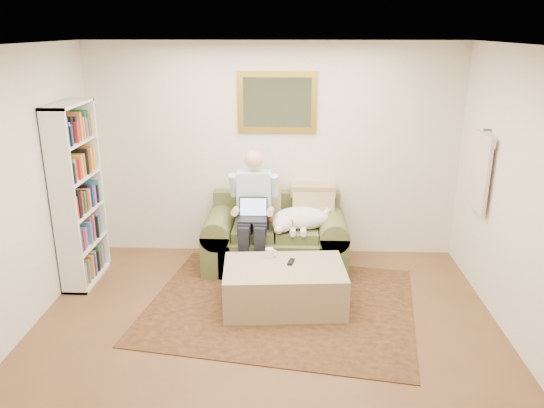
# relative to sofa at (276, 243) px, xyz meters

# --- Properties ---
(room_shell) EXTENTS (4.51, 5.00, 2.61)m
(room_shell) POSITION_rel_sofa_xyz_m (-0.05, -1.69, 1.01)
(room_shell) COLOR brown
(room_shell) RESTS_ON ground
(rug) EXTENTS (2.99, 2.55, 0.01)m
(rug) POSITION_rel_sofa_xyz_m (0.09, -0.97, -0.28)
(rug) COLOR black
(rug) RESTS_ON room_shell
(sofa) EXTENTS (1.67, 0.85, 1.00)m
(sofa) POSITION_rel_sofa_xyz_m (0.00, 0.00, 0.00)
(sofa) COLOR #5E6938
(sofa) RESTS_ON room_shell
(seated_man) EXTENTS (0.55, 0.79, 1.41)m
(seated_man) POSITION_rel_sofa_xyz_m (-0.25, -0.15, 0.42)
(seated_man) COLOR #8CC2D8
(seated_man) RESTS_ON sofa
(laptop) EXTENTS (0.33, 0.26, 0.24)m
(laptop) POSITION_rel_sofa_xyz_m (-0.25, -0.22, 0.45)
(laptop) COLOR black
(laptop) RESTS_ON seated_man
(sleeping_dog) EXTENTS (0.69, 0.43, 0.26)m
(sleeping_dog) POSITION_rel_sofa_xyz_m (0.30, -0.08, 0.35)
(sleeping_dog) COLOR white
(sleeping_dog) RESTS_ON sofa
(ottoman) EXTENTS (1.27, 0.86, 0.44)m
(ottoman) POSITION_rel_sofa_xyz_m (0.12, -0.98, -0.07)
(ottoman) COLOR tan
(ottoman) RESTS_ON room_shell
(coffee_mug) EXTENTS (0.08, 0.08, 0.10)m
(coffee_mug) POSITION_rel_sofa_xyz_m (-0.04, -0.76, 0.20)
(coffee_mug) COLOR white
(coffee_mug) RESTS_ON ottoman
(tv_remote) EXTENTS (0.08, 0.16, 0.02)m
(tv_remote) POSITION_rel_sofa_xyz_m (0.19, -0.89, 0.16)
(tv_remote) COLOR black
(tv_remote) RESTS_ON ottoman
(bookshelf) EXTENTS (0.28, 0.80, 2.00)m
(bookshelf) POSITION_rel_sofa_xyz_m (-2.15, -0.44, 0.71)
(bookshelf) COLOR white
(bookshelf) RESTS_ON room_shell
(wall_mirror) EXTENTS (0.94, 0.04, 0.72)m
(wall_mirror) POSITION_rel_sofa_xyz_m (0.00, 0.43, 1.61)
(wall_mirror) COLOR gold
(wall_mirror) RESTS_ON room_shell
(hanging_shirt) EXTENTS (0.06, 0.52, 0.90)m
(hanging_shirt) POSITION_rel_sofa_xyz_m (2.14, -0.44, 1.06)
(hanging_shirt) COLOR beige
(hanging_shirt) RESTS_ON room_shell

